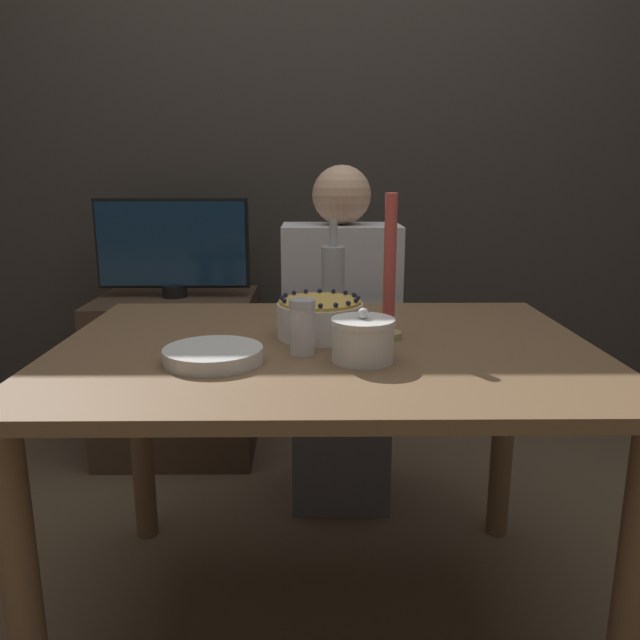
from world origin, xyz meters
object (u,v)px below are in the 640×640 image
Objects in this scene: sugar_shaker at (302,327)px; bottle at (333,278)px; candle at (389,279)px; person_man_blue_shirt at (340,361)px; tv_monitor at (172,246)px; sugar_bowl at (363,340)px; cake at (320,318)px.

bottle reaches higher than sugar_shaker.
person_man_blue_shirt is at bearing 98.12° from candle.
tv_monitor is at bearing 125.93° from candle.
sugar_bowl is 0.52× the size of bottle.
tv_monitor is at bearing 129.66° from bottle.
person_man_blue_shirt is (-0.01, 0.81, -0.30)m from sugar_bowl.
bottle is 0.50m from person_man_blue_shirt.
tv_monitor is (-0.68, 1.23, 0.06)m from sugar_bowl.
bottle is (0.04, 0.27, 0.06)m from cake.
bottle is at bearing 83.61° from person_man_blue_shirt.
sugar_shaker is 0.36× the size of candle.
sugar_bowl is 0.48m from bottle.
tv_monitor is (-0.63, 0.76, 0.00)m from bottle.
tv_monitor is (-0.67, 0.42, 0.36)m from person_man_blue_shirt.
sugar_bowl is at bearing -112.69° from candle.
candle is 0.57× the size of tv_monitor.
tv_monitor is at bearing 118.92° from sugar_bowl.
candle reaches higher than cake.
cake is 0.27m from bottle.
person_man_blue_shirt reaches higher than sugar_shaker.
sugar_bowl is at bearing -66.26° from cake.
sugar_bowl is 1.41m from tv_monitor.
bottle is 0.99m from tv_monitor.
sugar_shaker is 0.83m from person_man_blue_shirt.
candle reaches higher than sugar_shaker.
sugar_shaker is 1.30m from tv_monitor.
sugar_bowl is at bearing -83.92° from bottle.
candle is 0.30× the size of person_man_blue_shirt.
cake is 1.19m from tv_monitor.
person_man_blue_shirt is (-0.09, 0.63, -0.40)m from candle.
candle is at bearing -65.89° from bottle.
bottle is at bearing 78.83° from sugar_shaker.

